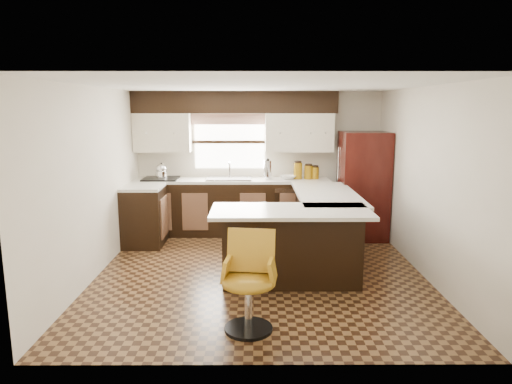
{
  "coord_description": "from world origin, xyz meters",
  "views": [
    {
      "loc": [
        -0.08,
        -5.71,
        2.13
      ],
      "look_at": [
        -0.05,
        0.45,
        0.99
      ],
      "focal_mm": 32.0,
      "sensor_mm": 36.0,
      "label": 1
    }
  ],
  "objects_px": {
    "peninsula_return": "(291,247)",
    "peninsula_long": "(322,227)",
    "refrigerator": "(363,186)",
    "bar_chair": "(248,283)"
  },
  "relations": [
    {
      "from": "peninsula_return",
      "to": "bar_chair",
      "type": "xyz_separation_m",
      "value": [
        -0.51,
        -1.24,
        0.03
      ]
    },
    {
      "from": "refrigerator",
      "to": "peninsula_long",
      "type": "bearing_deg",
      "value": -128.39
    },
    {
      "from": "peninsula_long",
      "to": "peninsula_return",
      "type": "xyz_separation_m",
      "value": [
        -0.53,
        -0.97,
        0.0
      ]
    },
    {
      "from": "peninsula_long",
      "to": "bar_chair",
      "type": "relative_size",
      "value": 2.02
    },
    {
      "from": "peninsula_return",
      "to": "peninsula_long",
      "type": "bearing_deg",
      "value": 61.7
    },
    {
      "from": "peninsula_long",
      "to": "peninsula_return",
      "type": "height_order",
      "value": "same"
    },
    {
      "from": "peninsula_return",
      "to": "bar_chair",
      "type": "bearing_deg",
      "value": -112.3
    },
    {
      "from": "peninsula_long",
      "to": "refrigerator",
      "type": "relative_size",
      "value": 1.11
    },
    {
      "from": "peninsula_return",
      "to": "refrigerator",
      "type": "relative_size",
      "value": 0.94
    },
    {
      "from": "peninsula_return",
      "to": "bar_chair",
      "type": "relative_size",
      "value": 1.71
    }
  ]
}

